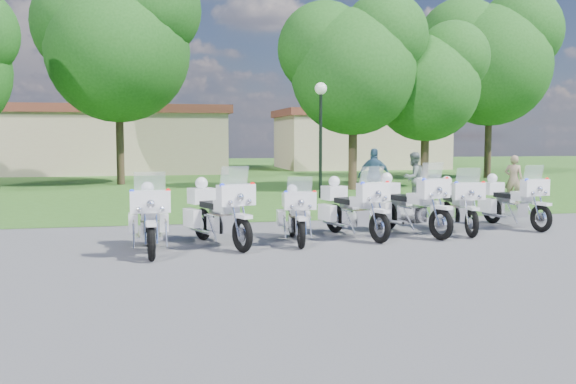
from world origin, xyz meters
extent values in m
plane|color=#58585D|center=(0.00, 0.00, 0.00)|extent=(100.00, 100.00, 0.00)
cube|color=#335C1D|center=(0.00, 27.00, 0.00)|extent=(100.00, 48.00, 0.01)
torus|color=black|center=(-3.39, -1.79, 0.34)|extent=(0.16, 0.69, 0.68)
torus|color=black|center=(-3.46, -0.06, 0.34)|extent=(0.16, 0.69, 0.68)
cube|color=white|center=(-3.39, -1.81, 0.69)|extent=(0.20, 0.45, 0.07)
cube|color=white|center=(-3.40, -1.55, 1.07)|extent=(0.74, 0.27, 0.41)
cube|color=silver|center=(-3.40, -1.49, 1.42)|extent=(0.57, 0.15, 0.38)
sphere|color=red|center=(-3.07, -1.60, 1.26)|extent=(0.09, 0.09, 0.09)
sphere|color=#1426E5|center=(-3.72, -1.63, 1.26)|extent=(0.09, 0.09, 0.09)
cube|color=silver|center=(-3.42, -0.90, 0.46)|extent=(0.37, 0.58, 0.35)
cube|color=white|center=(-3.41, -1.15, 0.81)|extent=(0.35, 0.54, 0.22)
cube|color=black|center=(-3.44, -0.60, 0.79)|extent=(0.37, 0.64, 0.12)
cube|color=white|center=(-3.15, -0.20, 0.51)|extent=(0.20, 0.53, 0.37)
cube|color=white|center=(-3.76, -0.22, 0.51)|extent=(0.20, 0.53, 0.37)
cube|color=white|center=(-3.46, -0.03, 0.93)|extent=(0.50, 0.42, 0.32)
sphere|color=white|center=(-3.46, -0.03, 1.20)|extent=(0.26, 0.26, 0.26)
torus|color=black|center=(-1.65, -1.27, 0.35)|extent=(0.38, 0.71, 0.71)
torus|color=black|center=(-2.30, 0.41, 0.35)|extent=(0.38, 0.71, 0.71)
cube|color=white|center=(-1.65, -1.29, 0.72)|extent=(0.34, 0.50, 0.07)
cube|color=white|center=(-1.74, -1.04, 1.11)|extent=(0.80, 0.51, 0.42)
cube|color=silver|center=(-1.76, -0.98, 1.48)|extent=(0.60, 0.33, 0.40)
sphere|color=red|center=(-1.40, -0.98, 1.31)|extent=(0.10, 0.10, 0.10)
sphere|color=#1426E5|center=(-2.03, -1.22, 1.31)|extent=(0.10, 0.10, 0.10)
cube|color=silver|center=(-1.98, -0.41, 0.48)|extent=(0.55, 0.68, 0.36)
cube|color=white|center=(-1.89, -0.65, 0.84)|extent=(0.51, 0.63, 0.23)
cube|color=black|center=(-2.10, -0.12, 0.82)|extent=(0.57, 0.74, 0.13)
cube|color=white|center=(-1.95, 0.37, 0.53)|extent=(0.37, 0.58, 0.38)
cube|color=white|center=(-2.54, 0.14, 0.53)|extent=(0.37, 0.58, 0.38)
cube|color=white|center=(-2.31, 0.44, 0.97)|extent=(0.62, 0.58, 0.34)
sphere|color=white|center=(-2.31, 0.44, 1.25)|extent=(0.27, 0.27, 0.27)
torus|color=black|center=(-0.43, -1.10, 0.30)|extent=(0.18, 0.62, 0.61)
torus|color=black|center=(-0.28, 0.44, 0.30)|extent=(0.18, 0.62, 0.61)
cube|color=white|center=(-0.43, -1.12, 0.62)|extent=(0.20, 0.41, 0.06)
cube|color=white|center=(-0.41, -0.89, 0.95)|extent=(0.67, 0.28, 0.36)
cube|color=silver|center=(-0.41, -0.83, 1.27)|extent=(0.52, 0.16, 0.34)
sphere|color=red|center=(-0.13, -0.97, 1.13)|extent=(0.08, 0.08, 0.08)
sphere|color=#1426E5|center=(-0.71, -0.92, 1.13)|extent=(0.08, 0.08, 0.08)
cube|color=silver|center=(-0.36, -0.31, 0.41)|extent=(0.36, 0.54, 0.31)
cube|color=white|center=(-0.38, -0.53, 0.73)|extent=(0.34, 0.50, 0.20)
cube|color=black|center=(-0.33, -0.04, 0.71)|extent=(0.36, 0.59, 0.11)
cube|color=white|center=(-0.02, 0.28, 0.45)|extent=(0.21, 0.49, 0.33)
cube|color=white|center=(-0.57, 0.33, 0.45)|extent=(0.21, 0.49, 0.33)
cube|color=white|center=(-0.28, 0.47, 0.84)|extent=(0.47, 0.40, 0.29)
sphere|color=white|center=(-0.28, 0.47, 1.07)|extent=(0.24, 0.24, 0.24)
torus|color=black|center=(1.34, -0.80, 0.34)|extent=(0.33, 0.69, 0.68)
torus|color=black|center=(0.83, 0.86, 0.34)|extent=(0.33, 0.69, 0.68)
cube|color=white|center=(1.35, -0.82, 0.69)|extent=(0.31, 0.48, 0.07)
cube|color=white|center=(1.27, -0.58, 1.07)|extent=(0.77, 0.45, 0.41)
cube|color=silver|center=(1.26, -0.52, 1.43)|extent=(0.58, 0.29, 0.38)
sphere|color=red|center=(1.61, -0.54, 1.27)|extent=(0.09, 0.09, 0.09)
sphere|color=#1426E5|center=(0.98, -0.73, 1.27)|extent=(0.09, 0.09, 0.09)
cube|color=silver|center=(1.08, 0.05, 0.46)|extent=(0.50, 0.65, 0.35)
cube|color=white|center=(1.15, -0.19, 0.82)|extent=(0.47, 0.60, 0.22)
cube|color=black|center=(0.99, 0.34, 0.80)|extent=(0.52, 0.71, 0.12)
cube|color=white|center=(1.17, 0.80, 0.51)|extent=(0.33, 0.56, 0.37)
cube|color=white|center=(0.58, 0.62, 0.51)|extent=(0.33, 0.56, 0.37)
cube|color=white|center=(0.82, 0.89, 0.94)|extent=(0.59, 0.54, 0.33)
sphere|color=white|center=(0.82, 0.89, 1.20)|extent=(0.27, 0.27, 0.27)
torus|color=black|center=(2.79, -0.69, 0.35)|extent=(0.37, 0.72, 0.71)
torus|color=black|center=(2.19, 1.02, 0.35)|extent=(0.37, 0.72, 0.71)
cube|color=white|center=(2.80, -0.71, 0.72)|extent=(0.34, 0.51, 0.07)
cube|color=white|center=(2.71, -0.46, 1.12)|extent=(0.81, 0.50, 0.43)
cube|color=silver|center=(2.69, -0.40, 1.49)|extent=(0.60, 0.32, 0.40)
sphere|color=red|center=(3.05, -0.41, 1.32)|extent=(0.10, 0.10, 0.10)
sphere|color=#1426E5|center=(2.41, -0.63, 1.32)|extent=(0.10, 0.10, 0.10)
cube|color=silver|center=(2.48, 0.18, 0.48)|extent=(0.54, 0.68, 0.36)
cube|color=white|center=(2.57, -0.06, 0.85)|extent=(0.50, 0.64, 0.23)
cube|color=black|center=(2.38, 0.48, 0.83)|extent=(0.56, 0.74, 0.13)
cube|color=white|center=(2.55, 0.97, 0.53)|extent=(0.36, 0.59, 0.38)
cube|color=white|center=(1.94, 0.76, 0.53)|extent=(0.36, 0.59, 0.38)
cube|color=white|center=(2.18, 1.05, 0.98)|extent=(0.62, 0.57, 0.34)
sphere|color=white|center=(2.18, 1.05, 1.26)|extent=(0.28, 0.28, 0.28)
torus|color=black|center=(3.62, -0.51, 0.32)|extent=(0.20, 0.67, 0.66)
torus|color=black|center=(3.81, 1.14, 0.32)|extent=(0.20, 0.67, 0.66)
cube|color=white|center=(3.62, -0.53, 0.67)|extent=(0.22, 0.45, 0.07)
cube|color=white|center=(3.65, -0.29, 1.03)|extent=(0.73, 0.31, 0.39)
cube|color=silver|center=(3.65, -0.23, 1.37)|extent=(0.56, 0.18, 0.37)
sphere|color=red|center=(3.95, -0.38, 1.21)|extent=(0.09, 0.09, 0.09)
sphere|color=#1426E5|center=(3.33, -0.31, 1.21)|extent=(0.09, 0.09, 0.09)
cube|color=silver|center=(3.72, 0.34, 0.44)|extent=(0.39, 0.58, 0.33)
cube|color=white|center=(3.69, 0.10, 0.78)|extent=(0.37, 0.54, 0.22)
cube|color=black|center=(3.75, 0.63, 0.76)|extent=(0.40, 0.64, 0.12)
cube|color=white|center=(4.08, 0.96, 0.49)|extent=(0.23, 0.53, 0.35)
cube|color=white|center=(3.50, 1.03, 0.49)|extent=(0.23, 0.53, 0.35)
cube|color=white|center=(3.81, 1.17, 0.90)|extent=(0.51, 0.44, 0.31)
sphere|color=white|center=(3.81, 1.17, 1.16)|extent=(0.25, 0.25, 0.25)
torus|color=black|center=(5.65, -0.06, 0.33)|extent=(0.26, 0.68, 0.67)
torus|color=black|center=(5.31, 1.59, 0.33)|extent=(0.26, 0.68, 0.67)
cube|color=white|center=(5.65, -0.08, 0.68)|extent=(0.26, 0.46, 0.07)
cube|color=white|center=(5.60, 0.16, 1.04)|extent=(0.75, 0.38, 0.40)
cube|color=silver|center=(5.59, 0.22, 1.39)|extent=(0.57, 0.23, 0.37)
sphere|color=red|center=(5.92, 0.16, 1.23)|extent=(0.09, 0.09, 0.09)
sphere|color=#1426E5|center=(5.30, 0.04, 1.23)|extent=(0.09, 0.09, 0.09)
cube|color=silver|center=(5.47, 0.78, 0.45)|extent=(0.44, 0.61, 0.34)
cube|color=white|center=(5.52, 0.55, 0.79)|extent=(0.41, 0.57, 0.22)
cube|color=black|center=(5.42, 1.07, 0.77)|extent=(0.45, 0.67, 0.12)
cube|color=white|center=(5.63, 1.50, 0.50)|extent=(0.28, 0.54, 0.36)
cube|color=white|center=(5.05, 1.39, 0.50)|extent=(0.28, 0.54, 0.36)
cube|color=white|center=(5.30, 1.62, 0.91)|extent=(0.55, 0.48, 0.32)
sphere|color=white|center=(5.30, 1.62, 1.17)|extent=(0.26, 0.26, 0.26)
cylinder|color=black|center=(2.64, 9.04, 1.91)|extent=(0.12, 0.12, 3.83)
sphere|color=white|center=(2.64, 9.04, 3.98)|extent=(0.44, 0.44, 0.44)
cylinder|color=#38281C|center=(-4.84, 17.40, 2.27)|extent=(0.36, 0.36, 4.54)
sphere|color=#1B4F16|center=(-4.84, 17.40, 6.20)|extent=(6.61, 6.61, 6.61)
sphere|color=#1B4F16|center=(-6.28, 17.92, 7.44)|extent=(4.96, 4.96, 4.96)
sphere|color=#1B4F16|center=(-3.29, 16.99, 8.06)|extent=(4.54, 4.54, 4.54)
cylinder|color=#38281C|center=(4.93, 12.42, 1.81)|extent=(0.36, 0.36, 3.62)
sphere|color=#1B4F16|center=(4.93, 12.42, 4.93)|extent=(5.26, 5.26, 5.26)
sphere|color=#1B4F16|center=(3.78, 12.83, 5.92)|extent=(3.95, 3.95, 3.95)
sphere|color=#1B4F16|center=(6.17, 12.09, 6.41)|extent=(3.62, 3.62, 3.62)
cylinder|color=#38281C|center=(8.42, 12.93, 1.60)|extent=(0.36, 0.36, 3.20)
sphere|color=#1B4F16|center=(8.42, 12.93, 4.36)|extent=(4.65, 4.65, 4.65)
sphere|color=#1B4F16|center=(7.41, 13.29, 5.23)|extent=(3.49, 3.49, 3.49)
sphere|color=#1B4F16|center=(9.51, 12.64, 5.67)|extent=(3.20, 3.20, 3.20)
cylinder|color=#38281C|center=(14.42, 18.21, 2.21)|extent=(0.36, 0.36, 4.42)
sphere|color=#1B4F16|center=(14.42, 18.21, 6.02)|extent=(6.42, 6.42, 6.42)
sphere|color=#1B4F16|center=(13.01, 18.72, 7.23)|extent=(4.82, 4.82, 4.82)
sphere|color=#1B4F16|center=(15.93, 17.81, 7.83)|extent=(4.42, 4.42, 4.42)
cube|color=tan|center=(-6.00, 28.00, 1.80)|extent=(14.00, 8.00, 3.60)
cube|color=brown|center=(-6.00, 28.00, 3.85)|extent=(14.56, 8.32, 0.50)
cube|color=tan|center=(11.00, 30.00, 1.80)|extent=(11.00, 7.00, 3.60)
cube|color=brown|center=(11.00, 30.00, 3.85)|extent=(11.44, 7.28, 0.50)
imported|color=gray|center=(8.47, 5.82, 0.81)|extent=(0.71, 0.68, 1.63)
imported|color=gray|center=(5.15, 6.42, 0.86)|extent=(1.04, 0.95, 1.73)
imported|color=#305474|center=(3.92, 6.82, 0.93)|extent=(1.17, 0.91, 1.85)
camera|label=1|loc=(-3.33, -13.57, 2.27)|focal=40.00mm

